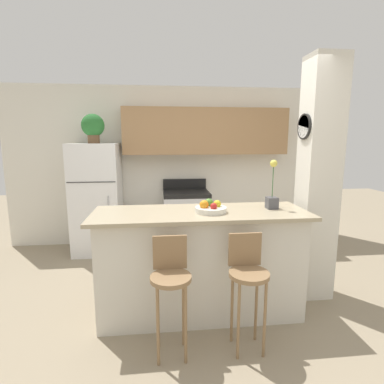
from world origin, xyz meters
TOP-DOWN VIEW (x-y plane):
  - ground_plane at (0.00, 0.00)m, footprint 14.00×14.00m
  - wall_back at (0.14, 2.15)m, footprint 5.60×0.38m
  - pillar_right at (1.29, 0.24)m, footprint 0.38×0.32m
  - counter_bar at (0.00, 0.00)m, footprint 2.04×0.70m
  - refrigerator at (-1.33, 1.84)m, footprint 0.70×0.67m
  - stove_range at (0.03, 1.87)m, footprint 0.71×0.63m
  - bar_stool_left at (-0.31, -0.54)m, footprint 0.32×0.32m
  - bar_stool_right at (0.31, -0.54)m, footprint 0.32×0.32m
  - potted_plant_on_fridge at (-1.33, 1.84)m, footprint 0.33×0.33m
  - orchid_vase at (0.71, 0.04)m, footprint 0.10×0.10m
  - fruit_bowl at (0.09, -0.04)m, footprint 0.29×0.29m
  - trash_bin at (-0.77, 1.62)m, footprint 0.28×0.28m

SIDE VIEW (x-z plane):
  - ground_plane at x=0.00m, z-range 0.00..0.00m
  - trash_bin at x=-0.77m, z-range 0.00..0.38m
  - stove_range at x=0.03m, z-range -0.07..1.00m
  - counter_bar at x=0.00m, z-range 0.00..1.05m
  - bar_stool_left at x=-0.31m, z-range 0.15..1.11m
  - bar_stool_right at x=0.31m, z-range 0.15..1.11m
  - refrigerator at x=-1.33m, z-range 0.00..1.66m
  - fruit_bowl at x=0.09m, z-range 1.02..1.14m
  - orchid_vase at x=0.71m, z-range 0.94..1.43m
  - pillar_right at x=1.29m, z-range 0.00..2.55m
  - wall_back at x=0.14m, z-range 0.23..2.78m
  - potted_plant_on_fridge at x=-1.33m, z-range 1.69..2.11m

